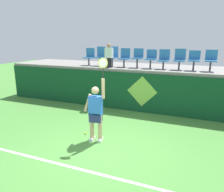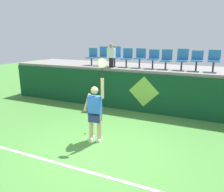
{
  "view_description": "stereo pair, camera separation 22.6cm",
  "coord_description": "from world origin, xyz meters",
  "px_view_note": "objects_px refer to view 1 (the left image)",
  "views": [
    {
      "loc": [
        2.39,
        -4.97,
        3.01
      ],
      "look_at": [
        -0.2,
        1.29,
        1.22
      ],
      "focal_mm": 35.21,
      "sensor_mm": 36.0,
      "label": 1
    },
    {
      "loc": [
        2.6,
        -4.88,
        3.01
      ],
      "look_at": [
        -0.2,
        1.29,
        1.22
      ],
      "focal_mm": 35.21,
      "sensor_mm": 36.0,
      "label": 2
    }
  ],
  "objects_px": {
    "tennis_player": "(96,111)",
    "stadium_chair_2": "(113,55)",
    "water_bottle": "(103,66)",
    "stadium_chair_9": "(211,59)",
    "stadium_chair_5": "(151,58)",
    "tennis_ball": "(85,133)",
    "stadium_chair_6": "(164,58)",
    "stadium_chair_7": "(180,58)",
    "spectator_0": "(109,55)",
    "stadium_chair_4": "(138,57)",
    "stadium_chair_8": "(194,59)",
    "stadium_chair_1": "(101,55)",
    "stadium_chair_0": "(89,56)",
    "stadium_chair_3": "(125,57)"
  },
  "relations": [
    {
      "from": "tennis_player",
      "to": "stadium_chair_2",
      "type": "relative_size",
      "value": 2.78
    },
    {
      "from": "tennis_player",
      "to": "water_bottle",
      "type": "height_order",
      "value": "tennis_player"
    },
    {
      "from": "stadium_chair_9",
      "to": "stadium_chair_5",
      "type": "bearing_deg",
      "value": -179.95
    },
    {
      "from": "tennis_ball",
      "to": "stadium_chair_6",
      "type": "height_order",
      "value": "stadium_chair_6"
    },
    {
      "from": "stadium_chair_7",
      "to": "spectator_0",
      "type": "relative_size",
      "value": 0.81
    },
    {
      "from": "stadium_chair_4",
      "to": "stadium_chair_7",
      "type": "height_order",
      "value": "stadium_chair_7"
    },
    {
      "from": "stadium_chair_8",
      "to": "stadium_chair_1",
      "type": "bearing_deg",
      "value": 179.83
    },
    {
      "from": "stadium_chair_6",
      "to": "stadium_chair_2",
      "type": "bearing_deg",
      "value": 179.97
    },
    {
      "from": "tennis_ball",
      "to": "stadium_chair_6",
      "type": "distance_m",
      "value": 4.62
    },
    {
      "from": "water_bottle",
      "to": "stadium_chair_9",
      "type": "xyz_separation_m",
      "value": [
        4.31,
        0.7,
        0.37
      ]
    },
    {
      "from": "stadium_chair_6",
      "to": "stadium_chair_8",
      "type": "distance_m",
      "value": 1.19
    },
    {
      "from": "stadium_chair_5",
      "to": "stadium_chair_9",
      "type": "bearing_deg",
      "value": 0.05
    },
    {
      "from": "stadium_chair_2",
      "to": "stadium_chair_5",
      "type": "xyz_separation_m",
      "value": [
        1.77,
        -0.01,
        -0.05
      ]
    },
    {
      "from": "stadium_chair_8",
      "to": "stadium_chair_9",
      "type": "relative_size",
      "value": 0.95
    },
    {
      "from": "stadium_chair_5",
      "to": "stadium_chair_6",
      "type": "relative_size",
      "value": 0.98
    },
    {
      "from": "stadium_chair_6",
      "to": "tennis_player",
      "type": "bearing_deg",
      "value": -107.45
    },
    {
      "from": "tennis_player",
      "to": "water_bottle",
      "type": "bearing_deg",
      "value": 111.24
    },
    {
      "from": "tennis_ball",
      "to": "stadium_chair_5",
      "type": "bearing_deg",
      "value": 71.65
    },
    {
      "from": "water_bottle",
      "to": "stadium_chair_0",
      "type": "relative_size",
      "value": 0.26
    },
    {
      "from": "tennis_player",
      "to": "water_bottle",
      "type": "xyz_separation_m",
      "value": [
        -1.26,
        3.24,
        0.92
      ]
    },
    {
      "from": "tennis_player",
      "to": "stadium_chair_0",
      "type": "height_order",
      "value": "stadium_chair_0"
    },
    {
      "from": "stadium_chair_4",
      "to": "stadium_chair_6",
      "type": "xyz_separation_m",
      "value": [
        1.14,
        0.01,
        -0.04
      ]
    },
    {
      "from": "stadium_chair_0",
      "to": "stadium_chair_7",
      "type": "relative_size",
      "value": 0.96
    },
    {
      "from": "stadium_chair_5",
      "to": "tennis_player",
      "type": "bearing_deg",
      "value": -99.98
    },
    {
      "from": "water_bottle",
      "to": "stadium_chair_3",
      "type": "distance_m",
      "value": 1.09
    },
    {
      "from": "stadium_chair_1",
      "to": "stadium_chair_9",
      "type": "xyz_separation_m",
      "value": [
        4.75,
        -0.01,
        -0.01
      ]
    },
    {
      "from": "stadium_chair_1",
      "to": "stadium_chair_8",
      "type": "relative_size",
      "value": 1.12
    },
    {
      "from": "stadium_chair_0",
      "to": "stadium_chair_1",
      "type": "relative_size",
      "value": 0.92
    },
    {
      "from": "stadium_chair_7",
      "to": "stadium_chair_4",
      "type": "bearing_deg",
      "value": -179.77
    },
    {
      "from": "stadium_chair_4",
      "to": "stadium_chair_8",
      "type": "relative_size",
      "value": 1.05
    },
    {
      "from": "tennis_ball",
      "to": "stadium_chair_7",
      "type": "relative_size",
      "value": 0.08
    },
    {
      "from": "water_bottle",
      "to": "stadium_chair_7",
      "type": "xyz_separation_m",
      "value": [
        3.14,
        0.71,
        0.36
      ]
    },
    {
      "from": "stadium_chair_0",
      "to": "stadium_chair_3",
      "type": "distance_m",
      "value": 1.78
    },
    {
      "from": "stadium_chair_7",
      "to": "stadium_chair_9",
      "type": "bearing_deg",
      "value": -0.33
    },
    {
      "from": "tennis_player",
      "to": "stadium_chair_2",
      "type": "distance_m",
      "value": 4.3
    },
    {
      "from": "stadium_chair_4",
      "to": "stadium_chair_8",
      "type": "height_order",
      "value": "stadium_chair_4"
    },
    {
      "from": "stadium_chair_8",
      "to": "stadium_chair_9",
      "type": "xyz_separation_m",
      "value": [
        0.61,
        0.0,
        0.02
      ]
    },
    {
      "from": "stadium_chair_0",
      "to": "water_bottle",
      "type": "bearing_deg",
      "value": -34.52
    },
    {
      "from": "stadium_chair_2",
      "to": "stadium_chair_6",
      "type": "distance_m",
      "value": 2.32
    },
    {
      "from": "stadium_chair_4",
      "to": "stadium_chair_5",
      "type": "distance_m",
      "value": 0.59
    },
    {
      "from": "tennis_ball",
      "to": "stadium_chair_9",
      "type": "bearing_deg",
      "value": 45.83
    },
    {
      "from": "stadium_chair_6",
      "to": "water_bottle",
      "type": "bearing_deg",
      "value": -164.19
    },
    {
      "from": "water_bottle",
      "to": "spectator_0",
      "type": "distance_m",
      "value": 0.54
    },
    {
      "from": "stadium_chair_0",
      "to": "stadium_chair_7",
      "type": "distance_m",
      "value": 4.17
    },
    {
      "from": "stadium_chair_1",
      "to": "stadium_chair_8",
      "type": "height_order",
      "value": "stadium_chair_1"
    },
    {
      "from": "stadium_chair_4",
      "to": "stadium_chair_9",
      "type": "xyz_separation_m",
      "value": [
        2.94,
        0.0,
        -0.0
      ]
    },
    {
      "from": "stadium_chair_3",
      "to": "stadium_chair_8",
      "type": "xyz_separation_m",
      "value": [
        2.94,
        -0.01,
        0.0
      ]
    },
    {
      "from": "stadium_chair_4",
      "to": "stadium_chair_7",
      "type": "xyz_separation_m",
      "value": [
        1.77,
        0.01,
        -0.01
      ]
    },
    {
      "from": "water_bottle",
      "to": "stadium_chair_0",
      "type": "xyz_separation_m",
      "value": [
        -1.03,
        0.71,
        0.33
      ]
    },
    {
      "from": "water_bottle",
      "to": "stadium_chair_4",
      "type": "xyz_separation_m",
      "value": [
        1.37,
        0.7,
        0.37
      ]
    }
  ]
}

